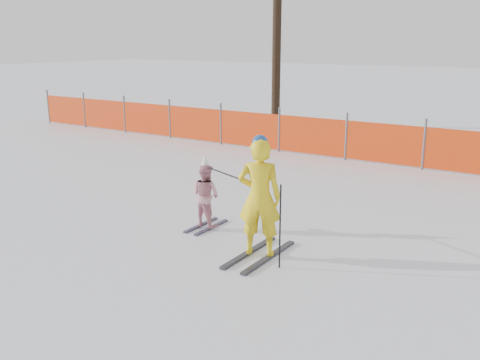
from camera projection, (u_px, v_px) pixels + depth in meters
name	position (u px, v px, depth m)	size (l,w,h in m)	color
ground	(222.00, 252.00, 8.00)	(120.00, 120.00, 0.00)	white
adult	(259.00, 197.00, 7.61)	(0.73, 1.41, 1.80)	black
child	(206.00, 195.00, 8.91)	(0.55, 0.89, 1.25)	black
ski_poles	(253.00, 199.00, 7.75)	(1.75, 0.76, 1.20)	black
safety_fence	(226.00, 127.00, 15.99)	(16.45, 0.06, 1.25)	#595960
tree_trunks	(477.00, 51.00, 15.24)	(13.49, 1.74, 6.07)	black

